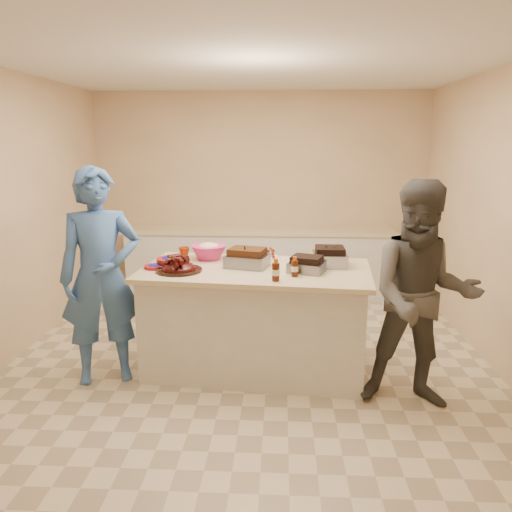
{
  "coord_description": "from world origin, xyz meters",
  "views": [
    {
      "loc": [
        0.29,
        -4.36,
        2.04
      ],
      "look_at": [
        0.07,
        -0.05,
        1.05
      ],
      "focal_mm": 35.0,
      "sensor_mm": 36.0,
      "label": 1
    }
  ],
  "objects_px": {
    "plastic_cup": "(184,257)",
    "guest_gray": "(414,403)",
    "coleslaw_bowl": "(209,259)",
    "roasting_pan": "(329,266)",
    "island": "(256,367)",
    "mustard_bottle": "(243,261)",
    "bbq_bottle_b": "(295,276)",
    "rib_platter": "(179,271)",
    "bbq_bottle_a": "(276,281)",
    "guest_blue": "(108,377)"
  },
  "relations": [
    {
      "from": "guest_blue",
      "to": "guest_gray",
      "type": "bearing_deg",
      "value": -26.83
    },
    {
      "from": "bbq_bottle_b",
      "to": "mustard_bottle",
      "type": "height_order",
      "value": "bbq_bottle_b"
    },
    {
      "from": "roasting_pan",
      "to": "guest_gray",
      "type": "height_order",
      "value": "roasting_pan"
    },
    {
      "from": "coleslaw_bowl",
      "to": "plastic_cup",
      "type": "height_order",
      "value": "coleslaw_bowl"
    },
    {
      "from": "coleslaw_bowl",
      "to": "bbq_bottle_b",
      "type": "xyz_separation_m",
      "value": [
        0.8,
        -0.58,
        0.0
      ]
    },
    {
      "from": "coleslaw_bowl",
      "to": "bbq_bottle_b",
      "type": "height_order",
      "value": "coleslaw_bowl"
    },
    {
      "from": "roasting_pan",
      "to": "guest_gray",
      "type": "relative_size",
      "value": 0.17
    },
    {
      "from": "coleslaw_bowl",
      "to": "guest_gray",
      "type": "xyz_separation_m",
      "value": [
        1.76,
        -0.91,
        -0.95
      ]
    },
    {
      "from": "island",
      "to": "guest_blue",
      "type": "distance_m",
      "value": 1.33
    },
    {
      "from": "bbq_bottle_a",
      "to": "guest_blue",
      "type": "bearing_deg",
      "value": 175.04
    },
    {
      "from": "mustard_bottle",
      "to": "plastic_cup",
      "type": "xyz_separation_m",
      "value": [
        -0.58,
        0.14,
        0.0
      ]
    },
    {
      "from": "mustard_bottle",
      "to": "rib_platter",
      "type": "bearing_deg",
      "value": -142.72
    },
    {
      "from": "island",
      "to": "guest_blue",
      "type": "xyz_separation_m",
      "value": [
        -1.3,
        -0.27,
        0.0
      ]
    },
    {
      "from": "rib_platter",
      "to": "guest_blue",
      "type": "distance_m",
      "value": 1.15
    },
    {
      "from": "rib_platter",
      "to": "guest_gray",
      "type": "relative_size",
      "value": 0.23
    },
    {
      "from": "island",
      "to": "mustard_bottle",
      "type": "distance_m",
      "value": 0.99
    },
    {
      "from": "bbq_bottle_a",
      "to": "island",
      "type": "bearing_deg",
      "value": 114.4
    },
    {
      "from": "plastic_cup",
      "to": "mustard_bottle",
      "type": "bearing_deg",
      "value": -13.29
    },
    {
      "from": "guest_gray",
      "to": "roasting_pan",
      "type": "bearing_deg",
      "value": 138.94
    },
    {
      "from": "bbq_bottle_b",
      "to": "mustard_bottle",
      "type": "distance_m",
      "value": 0.7
    },
    {
      "from": "coleslaw_bowl",
      "to": "mustard_bottle",
      "type": "distance_m",
      "value": 0.34
    },
    {
      "from": "guest_blue",
      "to": "bbq_bottle_b",
      "type": "bearing_deg",
      "value": -19.59
    },
    {
      "from": "island",
      "to": "rib_platter",
      "type": "relative_size",
      "value": 5.01
    },
    {
      "from": "bbq_bottle_b",
      "to": "plastic_cup",
      "type": "height_order",
      "value": "bbq_bottle_b"
    },
    {
      "from": "coleslaw_bowl",
      "to": "guest_gray",
      "type": "height_order",
      "value": "coleslaw_bowl"
    },
    {
      "from": "bbq_bottle_a",
      "to": "guest_gray",
      "type": "distance_m",
      "value": 1.48
    },
    {
      "from": "bbq_bottle_a",
      "to": "guest_blue",
      "type": "xyz_separation_m",
      "value": [
        -1.48,
        0.13,
        -0.95
      ]
    },
    {
      "from": "mustard_bottle",
      "to": "guest_blue",
      "type": "relative_size",
      "value": 0.06
    },
    {
      "from": "coleslaw_bowl",
      "to": "guest_blue",
      "type": "height_order",
      "value": "coleslaw_bowl"
    },
    {
      "from": "bbq_bottle_b",
      "to": "coleslaw_bowl",
      "type": "bearing_deg",
      "value": 143.84
    },
    {
      "from": "island",
      "to": "guest_blue",
      "type": "relative_size",
      "value": 1.08
    },
    {
      "from": "island",
      "to": "bbq_bottle_a",
      "type": "relative_size",
      "value": 10.94
    },
    {
      "from": "rib_platter",
      "to": "bbq_bottle_b",
      "type": "distance_m",
      "value": 1.0
    },
    {
      "from": "guest_blue",
      "to": "rib_platter",
      "type": "bearing_deg",
      "value": -8.21
    },
    {
      "from": "plastic_cup",
      "to": "guest_gray",
      "type": "xyz_separation_m",
      "value": [
        2.01,
        -0.98,
        -0.95
      ]
    },
    {
      "from": "mustard_bottle",
      "to": "coleslaw_bowl",
      "type": "bearing_deg",
      "value": 168.91
    },
    {
      "from": "plastic_cup",
      "to": "guest_gray",
      "type": "distance_m",
      "value": 2.43
    },
    {
      "from": "coleslaw_bowl",
      "to": "island",
      "type": "bearing_deg",
      "value": -35.4
    },
    {
      "from": "plastic_cup",
      "to": "coleslaw_bowl",
      "type": "bearing_deg",
      "value": -16.13
    },
    {
      "from": "roasting_pan",
      "to": "guest_blue",
      "type": "height_order",
      "value": "roasting_pan"
    },
    {
      "from": "rib_platter",
      "to": "guest_gray",
      "type": "distance_m",
      "value": 2.22
    },
    {
      "from": "roasting_pan",
      "to": "bbq_bottle_a",
      "type": "xyz_separation_m",
      "value": [
        -0.48,
        -0.52,
        0.0
      ]
    },
    {
      "from": "roasting_pan",
      "to": "coleslaw_bowl",
      "type": "xyz_separation_m",
      "value": [
        -1.12,
        0.2,
        0.0
      ]
    },
    {
      "from": "coleslaw_bowl",
      "to": "mustard_bottle",
      "type": "relative_size",
      "value": 2.95
    },
    {
      "from": "plastic_cup",
      "to": "bbq_bottle_a",
      "type": "bearing_deg",
      "value": -41.8
    },
    {
      "from": "coleslaw_bowl",
      "to": "plastic_cup",
      "type": "bearing_deg",
      "value": 163.87
    },
    {
      "from": "bbq_bottle_a",
      "to": "plastic_cup",
      "type": "relative_size",
      "value": 1.72
    },
    {
      "from": "mustard_bottle",
      "to": "plastic_cup",
      "type": "bearing_deg",
      "value": 166.71
    },
    {
      "from": "island",
      "to": "rib_platter",
      "type": "height_order",
      "value": "rib_platter"
    },
    {
      "from": "bbq_bottle_b",
      "to": "guest_gray",
      "type": "height_order",
      "value": "bbq_bottle_b"
    }
  ]
}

